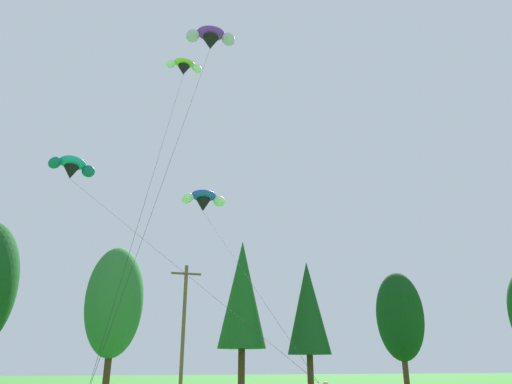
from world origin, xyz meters
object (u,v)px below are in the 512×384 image
object	(u,v)px
parafoil_kite_high_lime_white	(184,67)
parafoil_kite_far_purple	(211,38)
parafoil_kite_low_teal	(72,167)
utility_pole	(184,326)
parafoil_kite_mid_blue_white	(204,200)

from	to	relation	value
parafoil_kite_high_lime_white	parafoil_kite_far_purple	distance (m)	2.83
parafoil_kite_high_lime_white	parafoil_kite_low_teal	world-z (taller)	parafoil_kite_high_lime_white
utility_pole	parafoil_kite_far_purple	distance (m)	20.62
parafoil_kite_high_lime_white	parafoil_kite_mid_blue_white	distance (m)	10.20
parafoil_kite_high_lime_white	parafoil_kite_far_purple	bearing A→B (deg)	-48.73
parafoil_kite_high_lime_white	parafoil_kite_mid_blue_white	xyz separation A→B (m)	(2.81, 5.38, -8.19)
parafoil_kite_mid_blue_white	parafoil_kite_low_teal	size ratio (longest dim) A/B	0.91
utility_pole	parafoil_kite_mid_blue_white	distance (m)	9.69
parafoil_kite_mid_blue_white	parafoil_kite_low_teal	world-z (taller)	parafoil_kite_low_teal
parafoil_kite_far_purple	utility_pole	bearing A→B (deg)	88.50
parafoil_kite_low_teal	parafoil_kite_far_purple	bearing A→B (deg)	-43.28
parafoil_kite_high_lime_white	parafoil_kite_low_teal	xyz separation A→B (m)	(-7.28, 6.55, -6.19)
parafoil_kite_high_lime_white	parafoil_kite_far_purple	xyz separation A→B (m)	(1.56, -1.78, 1.54)
utility_pole	parafoil_kite_mid_blue_white	bearing A→B (deg)	3.86
parafoil_kite_far_purple	parafoil_kite_low_teal	size ratio (longest dim) A/B	1.31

